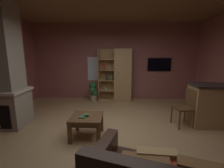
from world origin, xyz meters
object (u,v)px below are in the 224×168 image
stone_fireplace (2,73)px  potted_floor_plant (93,91)px  table_book_0 (82,117)px  kitchen_bar_counter (221,105)px  coffee_table (87,120)px  bookshelf_cabinet (120,75)px  wall_mounted_tv (159,65)px  dining_chair (186,105)px  table_book_1 (86,115)px

stone_fireplace → potted_floor_plant: size_ratio=3.90×
stone_fireplace → table_book_0: (1.96, -0.52, -0.82)m
kitchen_bar_counter → coffee_table: (-3.15, -0.66, -0.15)m
bookshelf_cabinet → wall_mounted_tv: (1.47, 0.21, 0.39)m
table_book_0 → dining_chair: bearing=16.3°
bookshelf_cabinet → dining_chair: bearing=-53.1°
table_book_0 → wall_mounted_tv: 3.87m
table_book_0 → dining_chair: size_ratio=0.14×
bookshelf_cabinet → table_book_1: 2.87m
stone_fireplace → table_book_0: size_ratio=22.21×
table_book_0 → table_book_1: 0.09m
stone_fireplace → kitchen_bar_counter: bearing=2.5°
stone_fireplace → wall_mounted_tv: stone_fireplace is taller
coffee_table → dining_chair: 2.39m
table_book_1 → dining_chair: dining_chair is taller
coffee_table → wall_mounted_tv: size_ratio=0.73×
wall_mounted_tv → dining_chair: bearing=-87.6°
dining_chair → wall_mounted_tv: size_ratio=1.05×
stone_fireplace → dining_chair: stone_fireplace is taller
stone_fireplace → bookshelf_cabinet: stone_fireplace is taller
bookshelf_cabinet → table_book_0: 2.94m
table_book_1 → dining_chair: bearing=15.4°
stone_fireplace → wall_mounted_tv: size_ratio=3.26×
dining_chair → wall_mounted_tv: wall_mounted_tv is taller
kitchen_bar_counter → potted_floor_plant: kitchen_bar_counter is taller
kitchen_bar_counter → coffee_table: bearing=-168.1°
table_book_1 → table_book_0: bearing=-139.8°
coffee_table → stone_fireplace: bearing=167.8°
bookshelf_cabinet → dining_chair: 2.65m
wall_mounted_tv → stone_fireplace: bearing=-149.7°
table_book_0 → table_book_1: size_ratio=1.17×
coffee_table → dining_chair: bearing=15.0°
coffee_table → table_book_0: bearing=-131.1°
kitchen_bar_counter → dining_chair: bearing=-176.8°
table_book_1 → bookshelf_cabinet: bearing=75.0°
dining_chair → kitchen_bar_counter: bearing=3.2°
potted_floor_plant → dining_chair: bearing=-35.6°
bookshelf_cabinet → coffee_table: 2.87m
bookshelf_cabinet → potted_floor_plant: 1.17m
stone_fireplace → bookshelf_cabinet: bearing=39.4°
coffee_table → dining_chair: dining_chair is taller
wall_mounted_tv → coffee_table: bearing=-127.1°
potted_floor_plant → table_book_1: bearing=-83.8°
kitchen_bar_counter → potted_floor_plant: (-3.42, 1.79, -0.12)m
table_book_1 → potted_floor_plant: size_ratio=0.15×
kitchen_bar_counter → potted_floor_plant: bearing=152.3°
kitchen_bar_counter → table_book_0: size_ratio=11.58×
coffee_table → table_book_1: bearing=-89.3°
table_book_0 → bookshelf_cabinet: bearing=74.0°
bookshelf_cabinet → kitchen_bar_counter: 3.20m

